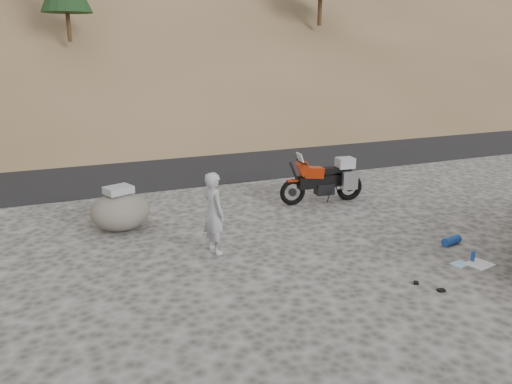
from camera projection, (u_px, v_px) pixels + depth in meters
ground at (329, 247)px, 10.34m from camera, size 140.00×140.00×0.00m
road at (204, 160)px, 18.33m from camera, size 120.00×7.00×0.05m
motorcycle at (326, 180)px, 13.22m from camera, size 2.37×0.80×1.41m
man at (215, 252)px, 10.13m from camera, size 0.49×0.67×1.66m
boulder at (120, 211)px, 11.23m from camera, size 1.47×1.31×1.04m
gear_white_cloth at (479, 264)px, 9.53m from camera, size 0.53×0.49×0.02m
gear_blue_mat at (452, 241)px, 10.46m from camera, size 0.48×0.28×0.18m
gear_bottle at (473, 257)px, 9.64m from camera, size 0.09×0.09×0.21m
gear_glove_a at (441, 290)px, 8.48m from camera, size 0.14×0.11×0.04m
gear_glove_b at (416, 283)px, 8.75m from camera, size 0.13×0.13×0.04m
gear_blue_cloth at (460, 264)px, 9.54m from camera, size 0.38×0.31×0.01m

